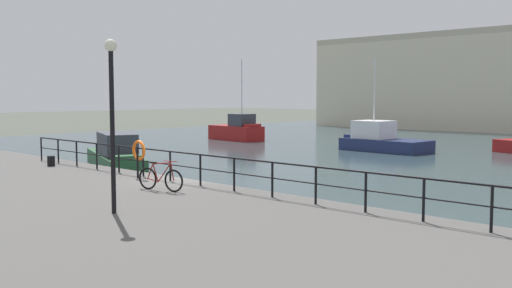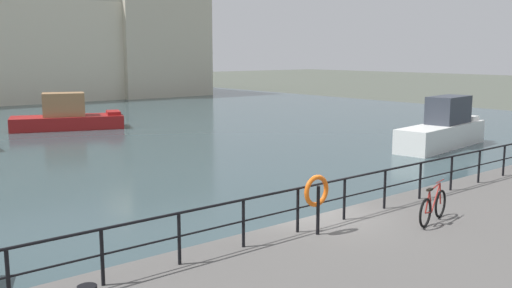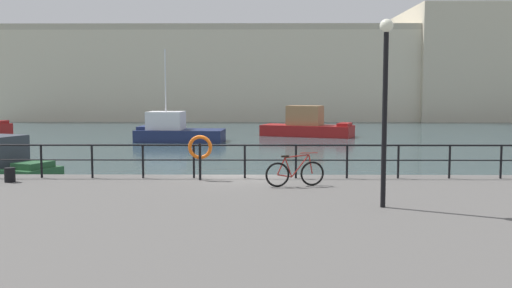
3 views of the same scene
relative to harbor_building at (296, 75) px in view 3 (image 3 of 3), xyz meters
The scene contains 11 objects.
ground_plane 56.60m from the harbor_building, 95.30° to the right, with size 240.00×240.00×0.00m, color #4C5147.
water_basin 26.99m from the harbor_building, 101.37° to the right, with size 80.00×60.00×0.01m, color #33474C.
quay_promenade 63.00m from the harbor_building, 94.75° to the right, with size 56.00×13.00×0.99m, color #565451.
harbor_building is the anchor object (origin of this frame).
moored_white_yacht 35.04m from the harbor_building, 107.90° to the right, with size 6.44×3.36×6.67m.
moored_small_launch 28.55m from the harbor_building, 91.48° to the right, with size 7.74×4.99×2.47m.
quay_railing 57.06m from the harbor_building, 93.35° to the right, with size 22.73×0.07×1.08m.
parked_bicycle 58.66m from the harbor_building, 93.38° to the right, with size 1.74×0.47×0.98m.
mooring_bollard 59.09m from the harbor_building, 101.83° to the right, with size 0.32×0.32×0.44m, color black.
life_ring_stand 57.66m from the harbor_building, 96.31° to the right, with size 0.75×0.16×1.40m.
quay_lamp_post 61.41m from the harbor_building, 91.41° to the right, with size 0.32×0.32×4.45m.
Camera 3 is at (0.78, -19.04, 3.81)m, focal length 40.84 mm.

